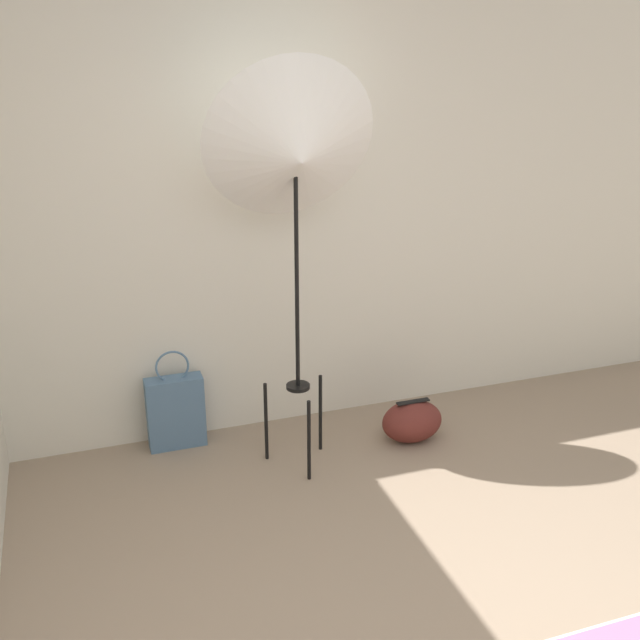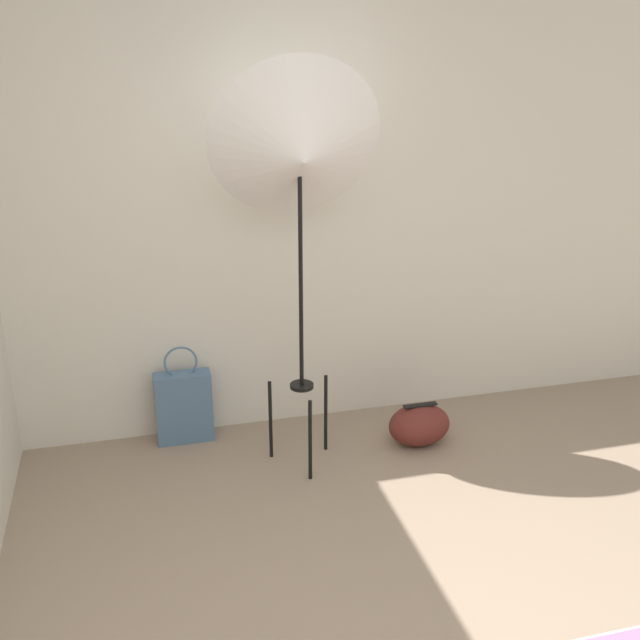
% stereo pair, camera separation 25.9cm
% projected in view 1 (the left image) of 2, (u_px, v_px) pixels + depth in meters
% --- Properties ---
extents(wall_back, '(8.00, 0.05, 2.60)m').
position_uv_depth(wall_back, '(212.00, 214.00, 4.05)').
color(wall_back, beige).
rests_on(wall_back, ground_plane).
extents(photo_umbrella, '(0.87, 0.54, 2.14)m').
position_uv_depth(photo_umbrella, '(295.00, 153.00, 3.54)').
color(photo_umbrella, black).
rests_on(photo_umbrella, ground_plane).
extents(tote_bag, '(0.32, 0.12, 0.59)m').
position_uv_depth(tote_bag, '(176.00, 411.00, 4.23)').
color(tote_bag, slate).
rests_on(tote_bag, ground_plane).
extents(duffel_bag, '(0.36, 0.25, 0.25)m').
position_uv_depth(duffel_bag, '(412.00, 421.00, 4.31)').
color(duffel_bag, '#5B231E').
rests_on(duffel_bag, ground_plane).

